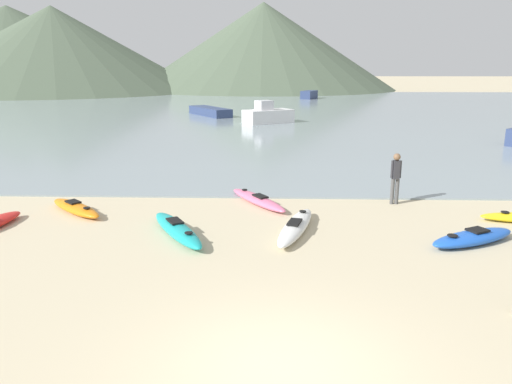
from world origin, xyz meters
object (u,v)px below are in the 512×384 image
kayak_on_sand_6 (473,238)px  moored_boat_2 (210,111)px  kayak_on_sand_1 (177,229)px  person_near_waterline (396,175)px  kayak_on_sand_3 (296,227)px  kayak_on_sand_0 (76,208)px  moored_boat_1 (309,95)px  kayak_on_sand_5 (258,200)px  moored_boat_3 (268,115)px

kayak_on_sand_6 → moored_boat_2: (-11.08, 33.38, 0.26)m
kayak_on_sand_1 → moored_boat_2: size_ratio=0.56×
person_near_waterline → kayak_on_sand_3: bearing=-138.5°
kayak_on_sand_1 → moored_boat_2: moored_boat_2 is taller
kayak_on_sand_1 → kayak_on_sand_3: bearing=7.0°
kayak_on_sand_0 → person_near_waterline: person_near_waterline is taller
kayak_on_sand_6 → moored_boat_1: (-0.34, 56.93, 0.43)m
kayak_on_sand_0 → kayak_on_sand_1: bearing=-29.7°
moored_boat_2 → kayak_on_sand_1: bearing=-84.6°
moored_boat_2 → kayak_on_sand_3: bearing=-78.9°
kayak_on_sand_1 → kayak_on_sand_5: kayak_on_sand_1 is taller
kayak_on_sand_1 → moored_boat_3: (2.25, 27.12, 0.50)m
person_near_waterline → moored_boat_1: 53.07m
kayak_on_sand_0 → kayak_on_sand_1: kayak_on_sand_1 is taller
kayak_on_sand_5 → kayak_on_sand_6: size_ratio=1.11×
kayak_on_sand_1 → person_near_waterline: size_ratio=1.88×
moored_boat_3 → kayak_on_sand_0: bearing=-103.3°
kayak_on_sand_6 → moored_boat_3: (-5.72, 27.50, 0.51)m
kayak_on_sand_3 → moored_boat_1: bearing=85.6°
kayak_on_sand_3 → moored_boat_1: (4.32, 56.14, 0.43)m
kayak_on_sand_0 → moored_boat_3: bearing=76.7°
kayak_on_sand_5 → kayak_on_sand_6: (5.82, -3.70, 0.02)m
kayak_on_sand_0 → kayak_on_sand_3: kayak_on_sand_3 is taller
kayak_on_sand_6 → kayak_on_sand_5: bearing=147.6°
moored_boat_1 → kayak_on_sand_6: bearing=-89.7°
moored_boat_2 → moored_boat_3: 7.96m
kayak_on_sand_6 → moored_boat_1: bearing=90.3°
moored_boat_2 → person_near_waterline: bearing=-71.4°
kayak_on_sand_5 → moored_boat_1: (5.48, 53.23, 0.45)m
moored_boat_1 → moored_boat_3: bearing=-100.4°
moored_boat_3 → kayak_on_sand_6: bearing=-78.3°
kayak_on_sand_6 → moored_boat_3: moored_boat_3 is taller
kayak_on_sand_0 → kayak_on_sand_5: bearing=11.9°
kayak_on_sand_1 → kayak_on_sand_6: 7.97m
moored_boat_1 → moored_boat_3: (-5.38, -29.43, 0.09)m
kayak_on_sand_6 → moored_boat_2: 35.17m
kayak_on_sand_0 → person_near_waterline: size_ratio=1.43×
kayak_on_sand_5 → moored_boat_2: size_ratio=0.53×
person_near_waterline → moored_boat_2: size_ratio=0.30×
kayak_on_sand_5 → person_near_waterline: size_ratio=1.79×
kayak_on_sand_1 → kayak_on_sand_6: kayak_on_sand_1 is taller
kayak_on_sand_6 → moored_boat_1: 56.93m
kayak_on_sand_5 → moored_boat_3: 23.81m
kayak_on_sand_0 → moored_boat_3: size_ratio=0.59×
moored_boat_3 → kayak_on_sand_5: bearing=-90.3°
kayak_on_sand_5 → moored_boat_3: size_ratio=0.73×
kayak_on_sand_0 → moored_boat_2: moored_boat_2 is taller
kayak_on_sand_6 → kayak_on_sand_1: bearing=177.3°
kayak_on_sand_1 → moored_boat_1: (7.62, 56.55, 0.41)m
kayak_on_sand_1 → kayak_on_sand_0: bearing=150.3°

